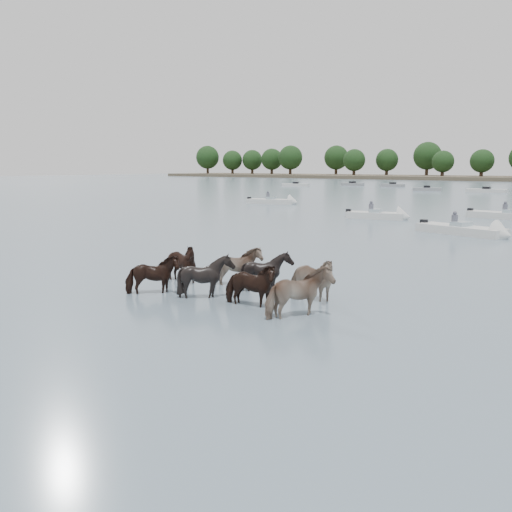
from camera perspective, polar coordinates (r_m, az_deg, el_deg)
The scene contains 7 objects.
ground at distance 16.29m, azimuth -7.42°, elevation -4.34°, with size 400.00×400.00×0.00m, color #4D606E.
shoreline at distance 180.40m, azimuth 11.88°, elevation 8.31°, with size 160.00×30.00×1.00m, color #4C4233.
pony_herd at distance 16.09m, azimuth -2.12°, elevation -2.38°, with size 7.22×4.25×1.52m.
motorboat_a at distance 41.09m, azimuth 13.65°, elevation 4.19°, with size 4.91×2.68×1.92m.
motorboat_b at distance 32.78m, azimuth 22.20°, elevation 2.44°, with size 5.79×2.93×1.92m.
motorboat_f at distance 56.10m, azimuth 2.35°, elevation 5.83°, with size 5.64×3.08×1.92m.
treeline at distance 181.94m, azimuth 11.81°, elevation 10.24°, with size 144.82×20.44×12.57m.
Camera 1 is at (11.42, -10.94, 3.90)m, focal length 37.42 mm.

